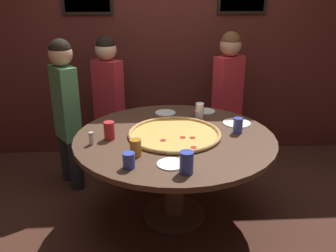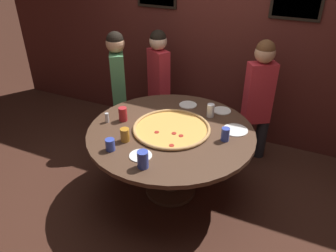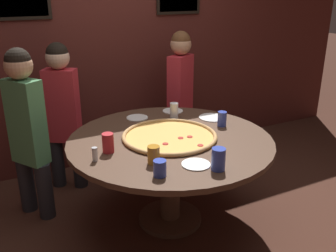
{
  "view_description": "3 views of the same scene",
  "coord_description": "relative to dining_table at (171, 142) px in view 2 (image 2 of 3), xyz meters",
  "views": [
    {
      "loc": [
        -0.21,
        -2.7,
        1.88
      ],
      "look_at": [
        -0.06,
        -0.04,
        0.84
      ],
      "focal_mm": 40.0,
      "sensor_mm": 36.0,
      "label": 1
    },
    {
      "loc": [
        1.07,
        -2.4,
        2.35
      ],
      "look_at": [
        -0.02,
        -0.03,
        0.8
      ],
      "focal_mm": 35.0,
      "sensor_mm": 36.0,
      "label": 2
    },
    {
      "loc": [
        -1.23,
        -2.36,
        1.84
      ],
      "look_at": [
        0.0,
        0.04,
        0.83
      ],
      "focal_mm": 40.0,
      "sensor_mm": 36.0,
      "label": 3
    }
  ],
  "objects": [
    {
      "name": "white_plate_far_back",
      "position": [
        0.55,
        0.25,
        0.13
      ],
      "size": [
        0.24,
        0.24,
        0.01
      ],
      "primitive_type": "cylinder",
      "color": "white",
      "rests_on": "dining_table"
    },
    {
      "name": "white_plate_near_front",
      "position": [
        0.32,
        0.57,
        0.13
      ],
      "size": [
        0.19,
        0.19,
        0.01
      ],
      "primitive_type": "cylinder",
      "color": "white",
      "rests_on": "dining_table"
    },
    {
      "name": "drink_cup_front_edge",
      "position": [
        0.51,
        0.04,
        0.19
      ],
      "size": [
        0.07,
        0.07,
        0.12
      ],
      "primitive_type": "cylinder",
      "color": "#384CB7",
      "rests_on": "dining_table"
    },
    {
      "name": "giant_pizza",
      "position": [
        0.0,
        0.01,
        0.14
      ],
      "size": [
        0.74,
        0.74,
        0.03
      ],
      "color": "#E5A84C",
      "rests_on": "dining_table"
    },
    {
      "name": "drink_cup_far_left",
      "position": [
        0.03,
        -0.6,
        0.2
      ],
      "size": [
        0.09,
        0.09,
        0.15
      ],
      "primitive_type": "cylinder",
      "color": "#384CB7",
      "rests_on": "dining_table"
    },
    {
      "name": "drink_cup_by_shaker",
      "position": [
        -0.34,
        -0.51,
        0.18
      ],
      "size": [
        0.08,
        0.08,
        0.1
      ],
      "primitive_type": "cylinder",
      "color": "#384CB7",
      "rests_on": "dining_table"
    },
    {
      "name": "drink_cup_centre_back",
      "position": [
        -0.51,
        -0.03,
        0.2
      ],
      "size": [
        0.08,
        0.08,
        0.14
      ],
      "primitive_type": "cylinder",
      "color": "#B22328",
      "rests_on": "dining_table"
    },
    {
      "name": "dining_table",
      "position": [
        0.0,
        0.0,
        0.0
      ],
      "size": [
        1.58,
        1.58,
        0.74
      ],
      "color": "#4C3323",
      "rests_on": "ground_plane"
    },
    {
      "name": "diner_side_right",
      "position": [
        -0.6,
        0.97,
        0.18
      ],
      "size": [
        0.36,
        0.29,
        1.39
      ],
      "rotation": [
        0.0,
        0.0,
        2.59
      ],
      "color": "#232328",
      "rests_on": "ground_plane"
    },
    {
      "name": "diner_side_left",
      "position": [
        -0.96,
        0.62,
        0.19
      ],
      "size": [
        0.3,
        0.37,
        1.42
      ],
      "rotation": [
        0.0,
        0.0,
        2.14
      ],
      "color": "#232328",
      "rests_on": "ground_plane"
    },
    {
      "name": "white_plate_right_side",
      "position": [
        -0.06,
        -0.48,
        0.13
      ],
      "size": [
        0.19,
        0.19,
        0.01
      ],
      "primitive_type": "cylinder",
      "color": "white",
      "rests_on": "dining_table"
    },
    {
      "name": "white_plate_beside_cup",
      "position": [
        -0.05,
        0.55,
        0.13
      ],
      "size": [
        0.19,
        0.19,
        0.01
      ],
      "primitive_type": "cylinder",
      "color": "white",
      "rests_on": "dining_table"
    },
    {
      "name": "drink_cup_near_left",
      "position": [
        0.25,
        0.41,
        0.2
      ],
      "size": [
        0.07,
        0.07,
        0.14
      ],
      "primitive_type": "cylinder",
      "color": "white",
      "rests_on": "dining_table"
    },
    {
      "name": "back_wall",
      "position": [
        0.0,
        1.39,
        0.7
      ],
      "size": [
        6.4,
        0.08,
        2.6
      ],
      "color": "#4C1E19",
      "rests_on": "ground_plane"
    },
    {
      "name": "diner_far_left",
      "position": [
        0.62,
        0.96,
        0.2
      ],
      "size": [
        0.37,
        0.3,
        1.42
      ],
      "rotation": [
        0.0,
        0.0,
        -2.57
      ],
      "color": "#232328",
      "rests_on": "ground_plane"
    },
    {
      "name": "drink_cup_far_right",
      "position": [
        -0.3,
        -0.33,
        0.19
      ],
      "size": [
        0.08,
        0.08,
        0.12
      ],
      "primitive_type": "cylinder",
      "color": "#BC7A23",
      "rests_on": "dining_table"
    },
    {
      "name": "ground_plane",
      "position": [
        0.0,
        0.0,
        -0.61
      ],
      "size": [
        24.0,
        24.0,
        0.0
      ],
      "primitive_type": "plane",
      "color": "#422319"
    },
    {
      "name": "condiment_shaker",
      "position": [
        -0.63,
        -0.12,
        0.18
      ],
      "size": [
        0.04,
        0.04,
        0.1
      ],
      "color": "silver",
      "rests_on": "dining_table"
    }
  ]
}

